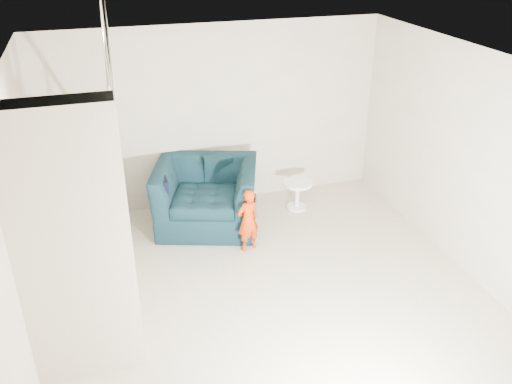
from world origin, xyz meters
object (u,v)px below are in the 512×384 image
at_px(toddler, 248,220).
at_px(staircase, 79,237).
at_px(side_table, 297,191).
at_px(armchair, 206,195).

distance_m(toddler, staircase, 2.22).
bearing_deg(toddler, side_table, -157.99).
bearing_deg(side_table, armchair, -177.45).
xyz_separation_m(armchair, staircase, (-1.67, -1.50, 0.49)).
xyz_separation_m(side_table, staircase, (-3.08, -1.56, 0.65)).
height_order(toddler, side_table, toddler).
relative_size(armchair, staircase, 0.39).
bearing_deg(toddler, armchair, -83.93).
distance_m(toddler, side_table, 1.36).
bearing_deg(staircase, armchair, 41.87).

